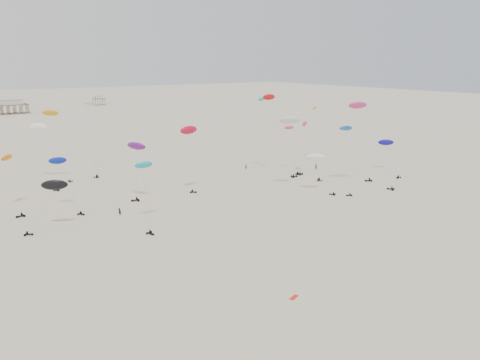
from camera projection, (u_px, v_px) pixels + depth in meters
ground_plane at (96, 143)px, 204.51m from camera, size 900.00×900.00×0.00m
pavilion_main at (11, 108)px, 318.09m from camera, size 21.00×13.00×9.80m
pavilion_small at (99, 101)px, 380.50m from camera, size 9.00×7.00×8.00m
rig_0 at (63, 172)px, 111.83m from camera, size 5.25×11.35×13.87m
rig_1 at (92, 134)px, 147.64m from camera, size 5.68×15.24×23.91m
rig_2 at (276, 115)px, 146.47m from camera, size 8.87×10.24×25.43m
rig_4 at (145, 182)px, 101.45m from camera, size 6.07×11.57×15.01m
rig_5 at (315, 129)px, 167.56m from camera, size 4.27×4.92×19.67m
rig_6 at (189, 138)px, 125.93m from camera, size 5.48×4.65×18.24m
rig_8 at (41, 131)px, 139.29m from camera, size 9.12×12.11×18.21m
rig_9 at (355, 148)px, 137.38m from camera, size 9.64×7.29×17.10m
rig_10 at (388, 148)px, 151.91m from camera, size 10.16×14.11×14.66m
rig_11 at (277, 129)px, 149.23m from camera, size 8.20×15.90×26.36m
rig_12 at (11, 175)px, 111.67m from camera, size 4.10×13.73×15.22m
rig_13 at (136, 155)px, 118.88m from camera, size 5.29×6.08×15.39m
rig_14 at (52, 190)px, 99.30m from camera, size 10.58×5.29×11.35m
rig_16 at (309, 140)px, 144.37m from camera, size 5.79×13.58×17.92m
rig_17 at (51, 122)px, 135.72m from camera, size 6.78×16.12×23.02m
rig_18 at (363, 117)px, 131.28m from camera, size 7.87×14.14×24.94m
rig_19 at (292, 154)px, 147.57m from camera, size 8.18×11.44×16.60m
rig_20 at (293, 126)px, 127.90m from camera, size 9.25×16.32×22.40m
rig_21 at (318, 160)px, 127.62m from camera, size 7.90×13.12×12.78m
spectator_0 at (120, 215)px, 109.46m from camera, size 0.89×0.88×2.05m
spectator_1 at (316, 170)px, 154.93m from camera, size 1.27×1.12×2.25m
spectator_3 at (246, 169)px, 155.55m from camera, size 0.79×0.64×1.89m
grounded_kite_b at (294, 298)px, 71.17m from camera, size 1.93×1.30×0.07m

